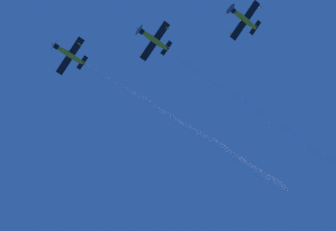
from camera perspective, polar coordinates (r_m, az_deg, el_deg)
airplane_lead at (r=95.63m, az=-12.88°, el=7.83°), size 7.92×7.92×3.46m
airplane_left_wingman at (r=89.98m, az=-1.96°, el=9.93°), size 7.93×7.96×3.40m
airplane_right_wingman at (r=92.18m, az=9.82°, el=12.38°), size 7.94×7.89×3.58m
smoke_trail_lead at (r=108.94m, az=7.32°, el=-4.55°), size 54.02×35.97×5.25m
smoke_trail_left_wingman at (r=108.74m, az=17.02°, el=-3.19°), size 53.95×35.35×5.02m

